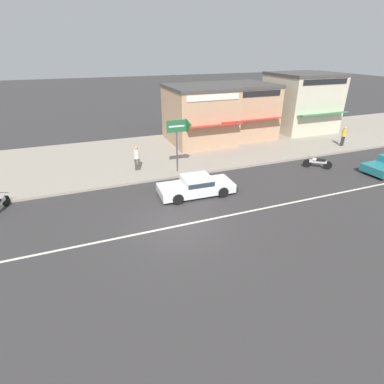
{
  "coord_description": "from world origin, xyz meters",
  "views": [
    {
      "loc": [
        -3.72,
        -11.35,
        7.55
      ],
      "look_at": [
        1.28,
        1.63,
        0.8
      ],
      "focal_mm": 28.0,
      "sensor_mm": 36.0,
      "label": 1
    }
  ],
  "objects_px": {
    "sedan_white_0": "(197,186)",
    "pedestrian_near_clock": "(344,135)",
    "pedestrian_by_shop": "(137,156)",
    "shopfront_far_kios": "(301,102)",
    "motorcycle_1": "(317,162)",
    "arrow_signboard": "(186,128)",
    "shopfront_mid_block": "(235,111)",
    "shopfront_corner_warung": "(199,114)"
  },
  "relations": [
    {
      "from": "sedan_white_0",
      "to": "pedestrian_near_clock",
      "type": "height_order",
      "value": "pedestrian_near_clock"
    },
    {
      "from": "sedan_white_0",
      "to": "pedestrian_by_shop",
      "type": "bearing_deg",
      "value": 118.31
    },
    {
      "from": "shopfront_far_kios",
      "to": "motorcycle_1",
      "type": "bearing_deg",
      "value": -121.36
    },
    {
      "from": "pedestrian_near_clock",
      "to": "pedestrian_by_shop",
      "type": "relative_size",
      "value": 0.98
    },
    {
      "from": "arrow_signboard",
      "to": "shopfront_mid_block",
      "type": "distance_m",
      "value": 9.54
    },
    {
      "from": "motorcycle_1",
      "to": "arrow_signboard",
      "type": "height_order",
      "value": "arrow_signboard"
    },
    {
      "from": "arrow_signboard",
      "to": "pedestrian_by_shop",
      "type": "height_order",
      "value": "arrow_signboard"
    },
    {
      "from": "sedan_white_0",
      "to": "shopfront_far_kios",
      "type": "distance_m",
      "value": 17.9
    },
    {
      "from": "shopfront_mid_block",
      "to": "pedestrian_by_shop",
      "type": "bearing_deg",
      "value": -152.12
    },
    {
      "from": "sedan_white_0",
      "to": "shopfront_far_kios",
      "type": "relative_size",
      "value": 0.69
    },
    {
      "from": "shopfront_corner_warung",
      "to": "shopfront_mid_block",
      "type": "xyz_separation_m",
      "value": [
        3.6,
        0.38,
        -0.0
      ]
    },
    {
      "from": "pedestrian_near_clock",
      "to": "shopfront_corner_warung",
      "type": "xyz_separation_m",
      "value": [
        -10.55,
        5.6,
        1.37
      ]
    },
    {
      "from": "motorcycle_1",
      "to": "arrow_signboard",
      "type": "xyz_separation_m",
      "value": [
        -8.68,
        2.54,
        2.59
      ]
    },
    {
      "from": "arrow_signboard",
      "to": "pedestrian_by_shop",
      "type": "relative_size",
      "value": 2.08
    },
    {
      "from": "sedan_white_0",
      "to": "arrow_signboard",
      "type": "bearing_deg",
      "value": 79.98
    },
    {
      "from": "sedan_white_0",
      "to": "arrow_signboard",
      "type": "height_order",
      "value": "arrow_signboard"
    },
    {
      "from": "shopfront_mid_block",
      "to": "shopfront_far_kios",
      "type": "xyz_separation_m",
      "value": [
        7.2,
        0.04,
        0.34
      ]
    },
    {
      "from": "pedestrian_near_clock",
      "to": "arrow_signboard",
      "type": "bearing_deg",
      "value": -177.98
    },
    {
      "from": "sedan_white_0",
      "to": "arrow_signboard",
      "type": "distance_m",
      "value": 4.19
    },
    {
      "from": "motorcycle_1",
      "to": "arrow_signboard",
      "type": "distance_m",
      "value": 9.41
    },
    {
      "from": "shopfront_mid_block",
      "to": "shopfront_far_kios",
      "type": "distance_m",
      "value": 7.21
    },
    {
      "from": "pedestrian_by_shop",
      "to": "shopfront_corner_warung",
      "type": "distance_m",
      "value": 8.19
    },
    {
      "from": "pedestrian_by_shop",
      "to": "shopfront_far_kios",
      "type": "xyz_separation_m",
      "value": [
        17.21,
        5.33,
        1.68
      ]
    },
    {
      "from": "arrow_signboard",
      "to": "pedestrian_by_shop",
      "type": "distance_m",
      "value": 3.76
    },
    {
      "from": "sedan_white_0",
      "to": "pedestrian_near_clock",
      "type": "relative_size",
      "value": 2.71
    },
    {
      "from": "shopfront_mid_block",
      "to": "shopfront_far_kios",
      "type": "relative_size",
      "value": 1.02
    },
    {
      "from": "shopfront_corner_warung",
      "to": "arrow_signboard",
      "type": "bearing_deg",
      "value": -119.12
    },
    {
      "from": "motorcycle_1",
      "to": "shopfront_far_kios",
      "type": "distance_m",
      "value": 10.85
    },
    {
      "from": "motorcycle_1",
      "to": "shopfront_far_kios",
      "type": "bearing_deg",
      "value": 58.64
    },
    {
      "from": "pedestrian_by_shop",
      "to": "shopfront_mid_block",
      "type": "height_order",
      "value": "shopfront_mid_block"
    },
    {
      "from": "sedan_white_0",
      "to": "pedestrian_by_shop",
      "type": "relative_size",
      "value": 2.67
    },
    {
      "from": "shopfront_corner_warung",
      "to": "motorcycle_1",
      "type": "bearing_deg",
      "value": -58.5
    },
    {
      "from": "sedan_white_0",
      "to": "shopfront_far_kios",
      "type": "bearing_deg",
      "value": 33.63
    },
    {
      "from": "pedestrian_by_shop",
      "to": "shopfront_far_kios",
      "type": "distance_m",
      "value": 18.09
    },
    {
      "from": "motorcycle_1",
      "to": "arrow_signboard",
      "type": "relative_size",
      "value": 0.45
    },
    {
      "from": "arrow_signboard",
      "to": "pedestrian_by_shop",
      "type": "xyz_separation_m",
      "value": [
        -3.01,
        1.18,
        -1.91
      ]
    },
    {
      "from": "pedestrian_by_shop",
      "to": "shopfront_corner_warung",
      "type": "relative_size",
      "value": 0.26
    },
    {
      "from": "motorcycle_1",
      "to": "shopfront_corner_warung",
      "type": "distance_m",
      "value": 10.32
    },
    {
      "from": "arrow_signboard",
      "to": "pedestrian_near_clock",
      "type": "distance_m",
      "value": 14.08
    },
    {
      "from": "motorcycle_1",
      "to": "pedestrian_near_clock",
      "type": "distance_m",
      "value": 6.11
    },
    {
      "from": "pedestrian_near_clock",
      "to": "pedestrian_by_shop",
      "type": "height_order",
      "value": "pedestrian_by_shop"
    },
    {
      "from": "pedestrian_by_shop",
      "to": "shopfront_mid_block",
      "type": "xyz_separation_m",
      "value": [
        10.01,
        5.29,
        1.34
      ]
    }
  ]
}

